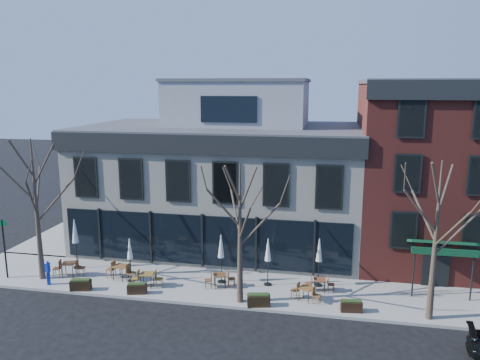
# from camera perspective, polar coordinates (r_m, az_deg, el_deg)

# --- Properties ---
(ground) EXTENTS (120.00, 120.00, 0.00)m
(ground) POSITION_cam_1_polar(r_m,az_deg,el_deg) (28.48, -4.50, -10.91)
(ground) COLOR black
(ground) RESTS_ON ground
(sidewalk_front) EXTENTS (33.50, 4.70, 0.15)m
(sidewalk_front) POSITION_cam_1_polar(r_m,az_deg,el_deg) (25.87, 1.32, -13.10)
(sidewalk_front) COLOR gray
(sidewalk_front) RESTS_ON ground
(sidewalk_side) EXTENTS (4.50, 12.00, 0.15)m
(sidewalk_side) POSITION_cam_1_polar(r_m,az_deg,el_deg) (37.93, -18.67, -5.63)
(sidewalk_side) COLOR gray
(sidewalk_side) RESTS_ON ground
(corner_building) EXTENTS (18.39, 10.39, 11.10)m
(corner_building) POSITION_cam_1_polar(r_m,az_deg,el_deg) (31.83, -2.07, 0.40)
(corner_building) COLOR silver
(corner_building) RESTS_ON ground
(red_brick_building) EXTENTS (8.20, 11.78, 11.18)m
(red_brick_building) POSITION_cam_1_polar(r_m,az_deg,el_deg) (31.31, 21.59, 1.11)
(red_brick_building) COLOR maroon
(red_brick_building) RESTS_ON ground
(tree_corner) EXTENTS (3.93, 3.98, 7.92)m
(tree_corner) POSITION_cam_1_polar(r_m,az_deg,el_deg) (27.92, -23.55, -3.14)
(tree_corner) COLOR #382B21
(tree_corner) RESTS_ON sidewalk_front
(tree_mid) EXTENTS (3.50, 3.55, 7.04)m
(tree_mid) POSITION_cam_1_polar(r_m,az_deg,el_deg) (22.95, 0.02, -6.38)
(tree_mid) COLOR #382B21
(tree_mid) RESTS_ON sidewalk_front
(tree_right) EXTENTS (3.72, 3.77, 7.48)m
(tree_right) POSITION_cam_1_polar(r_m,az_deg,el_deg) (23.00, 22.77, -6.67)
(tree_right) COLOR #382B21
(tree_right) RESTS_ON sidewalk_front
(sign_pole) EXTENTS (0.50, 0.10, 3.40)m
(sign_pole) POSITION_cam_1_polar(r_m,az_deg,el_deg) (29.45, -26.80, -7.10)
(sign_pole) COLOR black
(sign_pole) RESTS_ON sidewalk_front
(call_box) EXTENTS (0.27, 0.27, 1.36)m
(call_box) POSITION_cam_1_polar(r_m,az_deg,el_deg) (27.93, -22.38, -10.33)
(call_box) COLOR #0D27AA
(call_box) RESTS_ON sidewalk_front
(cafe_set_0) EXTENTS (1.84, 0.87, 0.94)m
(cafe_set_0) POSITION_cam_1_polar(r_m,az_deg,el_deg) (28.79, -20.12, -10.00)
(cafe_set_0) COLOR brown
(cafe_set_0) RESTS_ON sidewalk_front
(cafe_set_1) EXTENTS (1.91, 0.88, 0.98)m
(cafe_set_1) POSITION_cam_1_polar(r_m,az_deg,el_deg) (27.46, -14.32, -10.66)
(cafe_set_1) COLOR brown
(cafe_set_1) RESTS_ON sidewalk_front
(cafe_set_2) EXTENTS (1.77, 0.78, 0.91)m
(cafe_set_2) POSITION_cam_1_polar(r_m,az_deg,el_deg) (26.23, -11.26, -11.67)
(cafe_set_2) COLOR brown
(cafe_set_2) RESTS_ON sidewalk_front
(cafe_set_3) EXTENTS (1.73, 0.94, 0.89)m
(cafe_set_3) POSITION_cam_1_polar(r_m,az_deg,el_deg) (25.71, -2.47, -11.97)
(cafe_set_3) COLOR brown
(cafe_set_3) RESTS_ON sidewalk_front
(cafe_set_4) EXTENTS (1.62, 0.95, 0.84)m
(cafe_set_4) POSITION_cam_1_polar(r_m,az_deg,el_deg) (24.47, 8.03, -13.41)
(cafe_set_4) COLOR brown
(cafe_set_4) RESTS_ON sidewalk_front
(cafe_set_5) EXTENTS (1.61, 0.69, 0.83)m
(cafe_set_5) POSITION_cam_1_polar(r_m,az_deg,el_deg) (25.55, 9.69, -12.35)
(cafe_set_5) COLOR brown
(cafe_set_5) RESTS_ON sidewalk_front
(umbrella_0) EXTENTS (0.48, 0.48, 3.00)m
(umbrella_0) POSITION_cam_1_polar(r_m,az_deg,el_deg) (29.29, -19.46, -6.20)
(umbrella_0) COLOR black
(umbrella_0) RESTS_ON sidewalk_front
(umbrella_1) EXTENTS (0.40, 0.40, 2.48)m
(umbrella_1) POSITION_cam_1_polar(r_m,az_deg,el_deg) (26.65, -13.28, -8.42)
(umbrella_1) COLOR black
(umbrella_1) RESTS_ON sidewalk_front
(umbrella_2) EXTENTS (0.44, 0.44, 2.75)m
(umbrella_2) POSITION_cam_1_polar(r_m,az_deg,el_deg) (25.76, -2.33, -8.37)
(umbrella_2) COLOR black
(umbrella_2) RESTS_ON sidewalk_front
(umbrella_3) EXTENTS (0.42, 0.42, 2.65)m
(umbrella_3) POSITION_cam_1_polar(r_m,az_deg,el_deg) (25.47, 3.43, -8.79)
(umbrella_3) COLOR black
(umbrella_3) RESTS_ON sidewalk_front
(umbrella_4) EXTENTS (0.43, 0.43, 2.67)m
(umbrella_4) POSITION_cam_1_polar(r_m,az_deg,el_deg) (25.68, 9.63, -8.73)
(umbrella_4) COLOR black
(umbrella_4) RESTS_ON sidewalk_front
(planter_0) EXTENTS (1.14, 0.65, 0.60)m
(planter_0) POSITION_cam_1_polar(r_m,az_deg,el_deg) (26.79, -18.84, -11.98)
(planter_0) COLOR black
(planter_0) RESTS_ON sidewalk_front
(planter_1) EXTENTS (1.06, 0.61, 0.56)m
(planter_1) POSITION_cam_1_polar(r_m,az_deg,el_deg) (25.61, -12.44, -12.78)
(planter_1) COLOR black
(planter_1) RESTS_ON sidewalk_front
(planter_2) EXTENTS (1.20, 0.68, 0.63)m
(planter_2) POSITION_cam_1_polar(r_m,az_deg,el_deg) (23.76, 2.29, -14.40)
(planter_2) COLOR black
(planter_2) RESTS_ON sidewalk_front
(planter_3) EXTENTS (1.06, 0.52, 0.57)m
(planter_3) POSITION_cam_1_polar(r_m,az_deg,el_deg) (23.86, 13.42, -14.70)
(planter_3) COLOR black
(planter_3) RESTS_ON sidewalk_front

